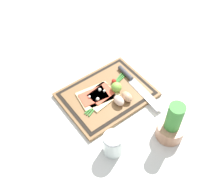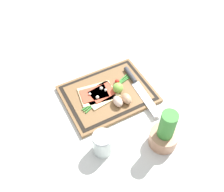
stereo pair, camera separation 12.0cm
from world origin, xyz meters
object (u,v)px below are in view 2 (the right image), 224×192
(pizza_slice_far, at_px, (101,94))
(herb_pot, at_px, (165,134))
(lime, at_px, (118,88))
(sauce_jar, at_px, (103,144))
(pizza_slice_near, at_px, (96,94))
(egg_brown, at_px, (127,99))
(cherry_tomato_red, at_px, (117,81))
(egg_pink, at_px, (118,101))
(knife, at_px, (136,83))

(pizza_slice_far, distance_m, herb_pot, 0.36)
(lime, bearing_deg, herb_pot, 96.78)
(sauce_jar, bearing_deg, pizza_slice_near, -110.48)
(lime, bearing_deg, egg_brown, 95.01)
(pizza_slice_near, relative_size, cherry_tomato_red, 7.86)
(egg_pink, distance_m, lime, 0.08)
(pizza_slice_near, height_order, cherry_tomato_red, pizza_slice_near)
(pizza_slice_far, relative_size, knife, 0.51)
(pizza_slice_near, distance_m, egg_brown, 0.15)
(pizza_slice_near, height_order, herb_pot, herb_pot)
(herb_pot, bearing_deg, knife, -100.99)
(cherry_tomato_red, relative_size, sauce_jar, 0.21)
(lime, xyz_separation_m, cherry_tomato_red, (-0.02, -0.05, -0.01))
(knife, relative_size, sauce_jar, 2.90)
(pizza_slice_near, bearing_deg, knife, 171.05)
(knife, bearing_deg, pizza_slice_far, -5.96)
(cherry_tomato_red, bearing_deg, pizza_slice_near, 7.13)
(pizza_slice_far, bearing_deg, egg_pink, 116.71)
(pizza_slice_far, height_order, sauce_jar, sauce_jar)
(knife, distance_m, egg_pink, 0.15)
(pizza_slice_near, bearing_deg, cherry_tomato_red, -172.87)
(herb_pot, xyz_separation_m, sauce_jar, (0.23, -0.09, -0.02))
(pizza_slice_far, bearing_deg, knife, 174.04)
(pizza_slice_near, height_order, lime, lime)
(pizza_slice_near, distance_m, knife, 0.20)
(egg_pink, relative_size, herb_pot, 0.30)
(knife, xyz_separation_m, egg_brown, (0.09, 0.07, 0.01))
(pizza_slice_far, relative_size, egg_pink, 2.69)
(egg_brown, distance_m, lime, 0.07)
(pizza_slice_far, bearing_deg, herb_pot, 109.26)
(pizza_slice_far, bearing_deg, sauce_jar, 64.94)
(pizza_slice_near, distance_m, egg_pink, 0.12)
(cherry_tomato_red, xyz_separation_m, sauce_jar, (0.22, 0.28, 0.02))
(sauce_jar, bearing_deg, knife, -142.11)
(egg_pink, relative_size, sauce_jar, 0.54)
(sauce_jar, bearing_deg, lime, -130.65)
(pizza_slice_far, distance_m, egg_brown, 0.13)
(herb_pot, bearing_deg, pizza_slice_far, -70.74)
(egg_pink, bearing_deg, egg_brown, 173.45)
(lime, bearing_deg, pizza_slice_far, -14.16)
(egg_pink, bearing_deg, pizza_slice_far, -63.29)
(cherry_tomato_red, bearing_deg, pizza_slice_far, 15.10)
(egg_pink, height_order, sauce_jar, sauce_jar)
(lime, height_order, herb_pot, herb_pot)
(knife, bearing_deg, herb_pot, 79.01)
(pizza_slice_near, bearing_deg, sauce_jar, 69.52)
(cherry_tomato_red, bearing_deg, sauce_jar, 51.63)
(egg_pink, relative_size, lime, 1.18)
(knife, bearing_deg, egg_brown, 37.81)
(egg_brown, xyz_separation_m, lime, (0.01, -0.07, 0.01))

